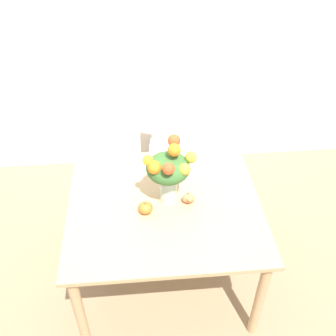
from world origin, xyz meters
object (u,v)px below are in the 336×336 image
pumpkin (145,208)px  turkey_figurine (188,197)px  dining_chair_near_window (175,148)px  flower_vase (169,170)px

pumpkin → turkey_figurine: (0.26, 0.07, -0.00)m
pumpkin → turkey_figurine: bearing=15.1°
turkey_figurine → dining_chair_near_window: (0.01, 0.89, -0.29)m
flower_vase → dining_chair_near_window: bearing=81.7°
flower_vase → pumpkin: flower_vase is taller
turkey_figurine → dining_chair_near_window: dining_chair_near_window is taller
pumpkin → dining_chair_near_window: size_ratio=0.10×
flower_vase → pumpkin: size_ratio=4.95×
flower_vase → dining_chair_near_window: size_ratio=0.48×
pumpkin → turkey_figurine: size_ratio=0.82×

